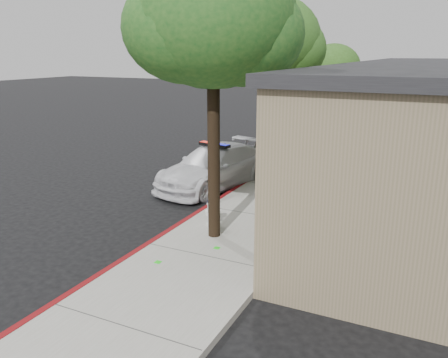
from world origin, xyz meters
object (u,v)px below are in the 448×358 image
at_px(police_car, 215,166).
at_px(fire_hydrant, 212,211).
at_px(street_tree_far, 333,70).
at_px(street_tree_mid, 271,44).
at_px(street_tree_near, 213,24).

relative_size(police_car, fire_hydrant, 6.96).
distance_m(police_car, fire_hydrant, 4.06).
relative_size(fire_hydrant, street_tree_far, 0.16).
bearing_deg(street_tree_mid, street_tree_near, -84.40).
height_order(fire_hydrant, street_tree_far, street_tree_far).
bearing_deg(street_tree_far, fire_hydrant, -91.48).
distance_m(street_tree_near, street_tree_mid, 5.08).
bearing_deg(street_tree_near, fire_hydrant, 121.45).
distance_m(police_car, street_tree_mid, 4.51).
distance_m(street_tree_near, street_tree_far, 12.57).
height_order(police_car, street_tree_mid, street_tree_mid).
bearing_deg(street_tree_far, street_tree_mid, -93.13).
bearing_deg(fire_hydrant, street_tree_near, -49.57).
relative_size(police_car, street_tree_near, 0.78).
bearing_deg(street_tree_near, street_tree_far, 90.39).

